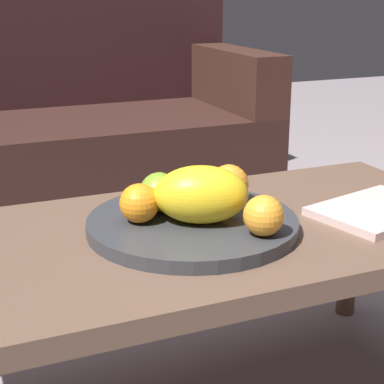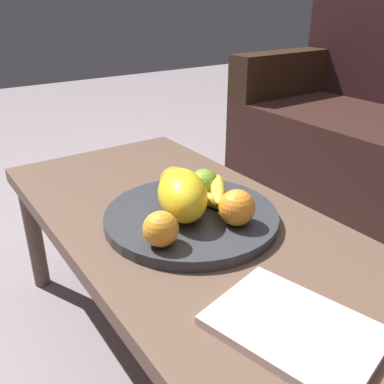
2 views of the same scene
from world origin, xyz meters
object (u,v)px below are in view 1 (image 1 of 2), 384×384
object	(u,v)px
magazine	(378,211)
orange_left	(264,216)
banana_bunch	(182,194)
fruit_bowl	(192,224)
orange_right	(139,203)
coffee_table	(195,252)
couch	(29,143)
orange_front	(229,184)
melon_large_front	(200,195)
apple_front	(159,192)

from	to	relation	value
magazine	orange_left	bearing A→B (deg)	177.55
banana_bunch	fruit_bowl	bearing A→B (deg)	-94.97
fruit_bowl	magazine	distance (m)	0.38
orange_left	orange_right	distance (m)	0.23
coffee_table	orange_left	distance (m)	0.18
couch	fruit_bowl	bearing A→B (deg)	-85.33
fruit_bowl	orange_front	world-z (taller)	orange_front
melon_large_front	banana_bunch	size ratio (longest dim) A/B	1.10
couch	orange_left	size ratio (longest dim) A/B	23.73
fruit_bowl	banana_bunch	xyz separation A→B (m)	(0.01, 0.06, 0.04)
orange_front	couch	bearing A→B (deg)	99.41
fruit_bowl	magazine	size ratio (longest dim) A/B	1.58
couch	orange_right	world-z (taller)	couch
coffee_table	fruit_bowl	distance (m)	0.06
melon_large_front	orange_right	world-z (taller)	melon_large_front
coffee_table	orange_right	xyz separation A→B (m)	(-0.10, 0.02, 0.11)
couch	melon_large_front	xyz separation A→B (m)	(0.11, -1.30, 0.19)
orange_front	banana_bunch	xyz separation A→B (m)	(-0.09, 0.01, -0.01)
couch	melon_large_front	size ratio (longest dim) A/B	9.89
couch	apple_front	bearing A→B (deg)	-87.04
orange_front	orange_right	world-z (taller)	orange_front
fruit_bowl	banana_bunch	distance (m)	0.07
coffee_table	orange_right	bearing A→B (deg)	170.41
apple_front	magazine	world-z (taller)	apple_front
orange_front	banana_bunch	distance (m)	0.10
couch	melon_large_front	world-z (taller)	couch
orange_front	magazine	world-z (taller)	orange_front
melon_large_front	magazine	bearing A→B (deg)	-5.99
coffee_table	melon_large_front	xyz separation A→B (m)	(-0.00, -0.03, 0.12)
orange_front	orange_left	world-z (taller)	orange_front
orange_left	apple_front	world-z (taller)	apple_front
coffee_table	melon_large_front	size ratio (longest dim) A/B	6.84
magazine	coffee_table	bearing A→B (deg)	156.03
coffee_table	couch	distance (m)	1.28
melon_large_front	orange_front	xyz separation A→B (m)	(0.10, 0.08, -0.01)
fruit_bowl	orange_front	distance (m)	0.12
melon_large_front	apple_front	size ratio (longest dim) A/B	2.31
melon_large_front	orange_right	bearing A→B (deg)	156.40
orange_left	magazine	xyz separation A→B (m)	(0.30, 0.06, -0.05)
melon_large_front	orange_front	bearing A→B (deg)	38.63
orange_right	orange_left	bearing A→B (deg)	-39.01
orange_front	apple_front	bearing A→B (deg)	173.62
apple_front	magazine	bearing A→B (deg)	-17.41
couch	banana_bunch	bearing A→B (deg)	-84.85
fruit_bowl	orange_left	world-z (taller)	orange_left
orange_front	magazine	xyz separation A→B (m)	(0.28, -0.12, -0.06)
couch	apple_front	xyz separation A→B (m)	(0.06, -1.21, 0.17)
couch	fruit_bowl	world-z (taller)	couch
orange_front	apple_front	xyz separation A→B (m)	(-0.14, 0.02, -0.00)
couch	orange_right	size ratio (longest dim) A/B	23.39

